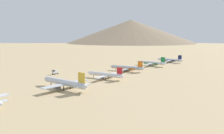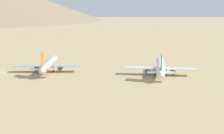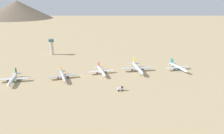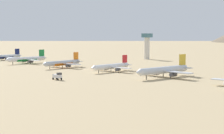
# 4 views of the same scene
# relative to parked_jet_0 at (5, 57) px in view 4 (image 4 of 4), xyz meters

# --- Properties ---
(ground_plane) EXTENTS (1800.00, 1800.00, 0.00)m
(ground_plane) POSITION_rel_parked_jet_0_xyz_m (4.92, 110.71, -3.24)
(ground_plane) COLOR tan
(parked_jet_0) EXTENTS (33.73, 27.34, 9.74)m
(parked_jet_0) POSITION_rel_parked_jet_0_xyz_m (0.00, 0.00, 0.00)
(parked_jet_0) COLOR silver
(parked_jet_0) RESTS_ON ground
(parked_jet_1) EXTENTS (36.54, 29.68, 10.54)m
(parked_jet_1) POSITION_rel_parked_jet_0_xyz_m (4.95, 42.70, 0.26)
(parked_jet_1) COLOR white
(parked_jet_1) RESTS_ON ground
(parked_jet_2) EXTENTS (35.77, 29.15, 10.31)m
(parked_jet_2) POSITION_rel_parked_jet_0_xyz_m (7.47, 91.13, 0.19)
(parked_jet_2) COLOR #B2B7C1
(parked_jet_2) RESTS_ON ground
(parked_jet_3) EXTENTS (34.60, 28.09, 9.98)m
(parked_jet_3) POSITION_rel_parked_jet_0_xyz_m (1.68, 132.94, 0.12)
(parked_jet_3) COLOR white
(parked_jet_3) RESTS_ON ground
(parked_jet_4) EXTENTS (42.20, 34.30, 12.16)m
(parked_jet_4) POSITION_rel_parked_jet_0_xyz_m (2.75, 174.67, 0.85)
(parked_jet_4) COLOR silver
(parked_jet_4) RESTS_ON ground
(service_truck) EXTENTS (2.72, 5.23, 3.90)m
(service_truck) POSITION_rel_parked_jet_0_xyz_m (49.95, 141.53, -1.16)
(service_truck) COLOR silver
(service_truck) RESTS_ON ground
(control_tower) EXTENTS (7.20, 7.20, 23.17)m
(control_tower) POSITION_rel_parked_jet_0_xyz_m (-98.62, 77.61, 9.93)
(control_tower) COLOR beige
(control_tower) RESTS_ON ground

